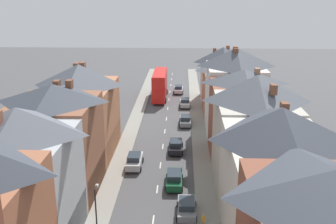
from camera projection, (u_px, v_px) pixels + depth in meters
name	position (u px, v px, depth m)	size (l,w,h in m)	color
pavement_left	(128.00, 140.00, 55.69)	(2.20, 104.00, 0.14)	gray
pavement_right	(200.00, 141.00, 55.33)	(2.20, 104.00, 0.14)	gray
centre_line_dashes	(163.00, 146.00, 53.62)	(0.14, 97.80, 0.01)	silver
terrace_row_left	(14.00, 187.00, 30.00)	(8.00, 52.53, 14.41)	#A36042
terrace_row_right	(253.00, 134.00, 42.23)	(8.00, 75.10, 12.81)	beige
double_decker_bus_lead	(160.00, 85.00, 76.34)	(2.74, 10.80, 5.30)	red
car_near_blue	(176.00, 145.00, 51.83)	(1.90, 4.56, 1.60)	black
car_near_silver	(134.00, 160.00, 47.24)	(1.90, 4.35, 1.69)	#B7BABF
car_parked_left_a	(179.00, 89.00, 81.10)	(1.90, 4.10, 1.58)	silver
car_parked_right_a	(187.00, 207.00, 37.17)	(1.90, 4.12, 1.59)	gray
car_mid_black	(185.00, 103.00, 71.46)	(1.90, 3.92, 1.61)	#B7BABF
car_parked_left_b	(174.00, 178.00, 42.78)	(1.90, 4.54, 1.63)	#144728
car_mid_white	(185.00, 120.00, 61.84)	(1.90, 4.21, 1.59)	gray
pedestrian_mid_right	(204.00, 221.00, 34.52)	(0.36, 0.22, 1.61)	gray
street_lamp	(97.00, 213.00, 31.69)	(0.20, 1.12, 5.50)	black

